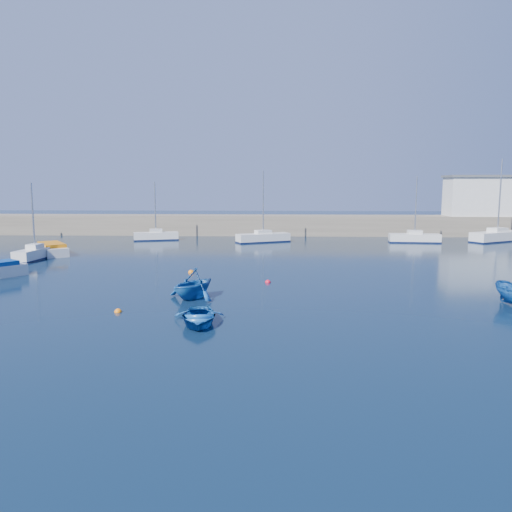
{
  "coord_description": "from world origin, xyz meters",
  "views": [
    {
      "loc": [
        2.68,
        -20.77,
        6.56
      ],
      "look_at": [
        1.22,
        14.22,
        1.6
      ],
      "focal_mm": 35.0,
      "sensor_mm": 36.0,
      "label": 1
    }
  ],
  "objects_px": {
    "harbor_office": "(486,197)",
    "sailboat_8": "(497,236)",
    "sailboat_5": "(156,236)",
    "dinghy_center": "(198,317)",
    "sailboat_6": "(263,237)",
    "sailboat_7": "(414,238)",
    "dinghy_left": "(193,284)",
    "motorboat_2": "(52,249)",
    "sailboat_3": "(35,253)"
  },
  "relations": [
    {
      "from": "harbor_office",
      "to": "sailboat_8",
      "type": "height_order",
      "value": "sailboat_8"
    },
    {
      "from": "sailboat_5",
      "to": "dinghy_center",
      "type": "relative_size",
      "value": 2.04
    },
    {
      "from": "sailboat_8",
      "to": "sailboat_5",
      "type": "bearing_deg",
      "value": 60.18
    },
    {
      "from": "sailboat_6",
      "to": "sailboat_7",
      "type": "xyz_separation_m",
      "value": [
        17.55,
        0.31,
        0.01
      ]
    },
    {
      "from": "harbor_office",
      "to": "sailboat_8",
      "type": "xyz_separation_m",
      "value": [
        -1.29,
        -7.06,
        -4.45
      ]
    },
    {
      "from": "dinghy_center",
      "to": "dinghy_left",
      "type": "height_order",
      "value": "dinghy_left"
    },
    {
      "from": "sailboat_7",
      "to": "motorboat_2",
      "type": "height_order",
      "value": "sailboat_7"
    },
    {
      "from": "dinghy_left",
      "to": "dinghy_center",
      "type": "bearing_deg",
      "value": -48.01
    },
    {
      "from": "dinghy_left",
      "to": "sailboat_5",
      "type": "bearing_deg",
      "value": 137.39
    },
    {
      "from": "sailboat_6",
      "to": "dinghy_left",
      "type": "xyz_separation_m",
      "value": [
        -3.28,
        -29.53,
        0.33
      ]
    },
    {
      "from": "harbor_office",
      "to": "sailboat_8",
      "type": "bearing_deg",
      "value": -100.35
    },
    {
      "from": "harbor_office",
      "to": "sailboat_6",
      "type": "xyz_separation_m",
      "value": [
        -28.9,
        -8.89,
        -4.54
      ]
    },
    {
      "from": "sailboat_8",
      "to": "dinghy_left",
      "type": "xyz_separation_m",
      "value": [
        -30.89,
        -31.36,
        0.25
      ]
    },
    {
      "from": "sailboat_6",
      "to": "motorboat_2",
      "type": "xyz_separation_m",
      "value": [
        -19.91,
        -11.45,
        -0.03
      ]
    },
    {
      "from": "harbor_office",
      "to": "dinghy_left",
      "type": "relative_size",
      "value": 2.95
    },
    {
      "from": "sailboat_5",
      "to": "motorboat_2",
      "type": "distance_m",
      "value": 14.65
    },
    {
      "from": "sailboat_8",
      "to": "motorboat_2",
      "type": "relative_size",
      "value": 1.72
    },
    {
      "from": "sailboat_3",
      "to": "dinghy_left",
      "type": "relative_size",
      "value": 2.0
    },
    {
      "from": "sailboat_5",
      "to": "sailboat_8",
      "type": "distance_m",
      "value": 40.6
    },
    {
      "from": "sailboat_7",
      "to": "dinghy_center",
      "type": "bearing_deg",
      "value": 155.28
    },
    {
      "from": "sailboat_5",
      "to": "sailboat_8",
      "type": "height_order",
      "value": "sailboat_8"
    },
    {
      "from": "sailboat_7",
      "to": "dinghy_left",
      "type": "relative_size",
      "value": 2.24
    },
    {
      "from": "dinghy_left",
      "to": "sailboat_6",
      "type": "bearing_deg",
      "value": 113.66
    },
    {
      "from": "sailboat_6",
      "to": "sailboat_7",
      "type": "relative_size",
      "value": 1.08
    },
    {
      "from": "sailboat_6",
      "to": "motorboat_2",
      "type": "bearing_deg",
      "value": 94.08
    },
    {
      "from": "sailboat_3",
      "to": "sailboat_7",
      "type": "height_order",
      "value": "sailboat_7"
    },
    {
      "from": "sailboat_7",
      "to": "sailboat_6",
      "type": "bearing_deg",
      "value": 95.46
    },
    {
      "from": "motorboat_2",
      "to": "dinghy_center",
      "type": "bearing_deg",
      "value": -88.72
    },
    {
      "from": "harbor_office",
      "to": "motorboat_2",
      "type": "relative_size",
      "value": 1.79
    },
    {
      "from": "sailboat_5",
      "to": "sailboat_8",
      "type": "bearing_deg",
      "value": -106.29
    },
    {
      "from": "harbor_office",
      "to": "sailboat_6",
      "type": "height_order",
      "value": "sailboat_6"
    },
    {
      "from": "sailboat_8",
      "to": "harbor_office",
      "type": "bearing_deg",
      "value": -40.69
    },
    {
      "from": "sailboat_8",
      "to": "motorboat_2",
      "type": "bearing_deg",
      "value": 75.27
    },
    {
      "from": "motorboat_2",
      "to": "dinghy_center",
      "type": "xyz_separation_m",
      "value": [
        17.78,
        -23.5,
        -0.18
      ]
    },
    {
      "from": "sailboat_6",
      "to": "motorboat_2",
      "type": "height_order",
      "value": "sailboat_6"
    },
    {
      "from": "sailboat_6",
      "to": "dinghy_left",
      "type": "relative_size",
      "value": 2.43
    },
    {
      "from": "sailboat_8",
      "to": "motorboat_2",
      "type": "height_order",
      "value": "sailboat_8"
    },
    {
      "from": "sailboat_6",
      "to": "sailboat_7",
      "type": "height_order",
      "value": "sailboat_6"
    },
    {
      "from": "sailboat_7",
      "to": "dinghy_left",
      "type": "height_order",
      "value": "sailboat_7"
    },
    {
      "from": "sailboat_3",
      "to": "motorboat_2",
      "type": "xyz_separation_m",
      "value": [
        0.07,
        3.2,
        -0.02
      ]
    },
    {
      "from": "sailboat_5",
      "to": "dinghy_left",
      "type": "distance_m",
      "value": 32.48
    },
    {
      "from": "motorboat_2",
      "to": "harbor_office",
      "type": "bearing_deg",
      "value": -13.22
    },
    {
      "from": "sailboat_6",
      "to": "motorboat_2",
      "type": "relative_size",
      "value": 1.47
    },
    {
      "from": "sailboat_5",
      "to": "motorboat_2",
      "type": "relative_size",
      "value": 1.25
    },
    {
      "from": "sailboat_6",
      "to": "dinghy_center",
      "type": "bearing_deg",
      "value": 150.69
    },
    {
      "from": "sailboat_6",
      "to": "sailboat_8",
      "type": "bearing_deg",
      "value": -112.04
    },
    {
      "from": "sailboat_3",
      "to": "dinghy_center",
      "type": "distance_m",
      "value": 27.03
    },
    {
      "from": "sailboat_6",
      "to": "dinghy_center",
      "type": "distance_m",
      "value": 35.01
    },
    {
      "from": "dinghy_center",
      "to": "sailboat_6",
      "type": "bearing_deg",
      "value": 79.69
    },
    {
      "from": "harbor_office",
      "to": "sailboat_5",
      "type": "distance_m",
      "value": 42.79
    }
  ]
}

